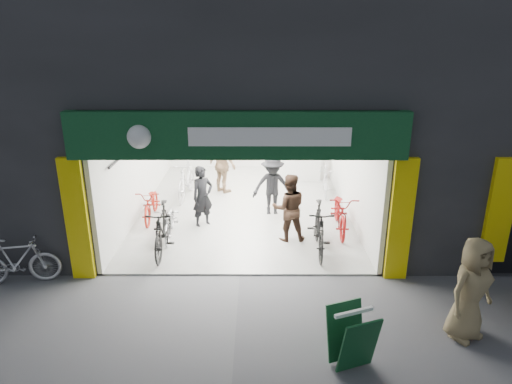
{
  "coord_description": "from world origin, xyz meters",
  "views": [
    {
      "loc": [
        0.37,
        -8.47,
        4.91
      ],
      "look_at": [
        0.34,
        1.5,
        1.35
      ],
      "focal_mm": 32.0,
      "sensor_mm": 36.0,
      "label": 1
    }
  ],
  "objects_px": {
    "parked_bike": "(17,261)",
    "pedestrian_near": "(471,289)",
    "bike_left_front": "(170,221)",
    "sandwich_board": "(352,337)",
    "bike_right_front": "(319,229)"
  },
  "relations": [
    {
      "from": "bike_right_front",
      "to": "pedestrian_near",
      "type": "bearing_deg",
      "value": -53.39
    },
    {
      "from": "bike_right_front",
      "to": "sandwich_board",
      "type": "height_order",
      "value": "bike_right_front"
    },
    {
      "from": "parked_bike",
      "to": "pedestrian_near",
      "type": "relative_size",
      "value": 0.93
    },
    {
      "from": "parked_bike",
      "to": "sandwich_board",
      "type": "height_order",
      "value": "parked_bike"
    },
    {
      "from": "bike_left_front",
      "to": "bike_right_front",
      "type": "xyz_separation_m",
      "value": [
        3.6,
        -0.8,
        0.15
      ]
    },
    {
      "from": "sandwich_board",
      "to": "parked_bike",
      "type": "bearing_deg",
      "value": 138.46
    },
    {
      "from": "bike_left_front",
      "to": "sandwich_board",
      "type": "relative_size",
      "value": 1.74
    },
    {
      "from": "bike_right_front",
      "to": "pedestrian_near",
      "type": "relative_size",
      "value": 1.07
    },
    {
      "from": "bike_left_front",
      "to": "pedestrian_near",
      "type": "xyz_separation_m",
      "value": [
        5.67,
        -3.9,
        0.47
      ]
    },
    {
      "from": "parked_bike",
      "to": "pedestrian_near",
      "type": "bearing_deg",
      "value": -112.33
    },
    {
      "from": "pedestrian_near",
      "to": "bike_left_front",
      "type": "bearing_deg",
      "value": 115.65
    },
    {
      "from": "bike_right_front",
      "to": "sandwich_board",
      "type": "relative_size",
      "value": 2.05
    },
    {
      "from": "bike_left_front",
      "to": "sandwich_board",
      "type": "height_order",
      "value": "sandwich_board"
    },
    {
      "from": "bike_left_front",
      "to": "parked_bike",
      "type": "bearing_deg",
      "value": -144.72
    },
    {
      "from": "bike_left_front",
      "to": "pedestrian_near",
      "type": "distance_m",
      "value": 6.9
    }
  ]
}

